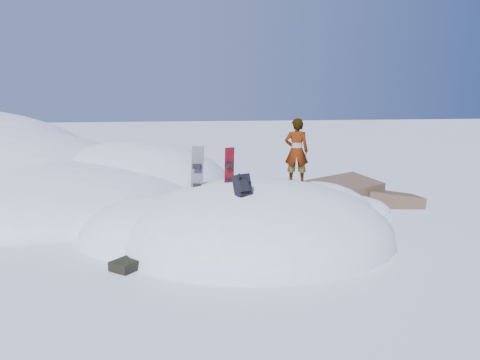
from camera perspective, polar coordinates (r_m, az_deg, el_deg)
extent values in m
plane|color=white|center=(11.84, 1.96, -7.22)|extent=(120.00, 120.00, 0.00)
ellipsoid|color=white|center=(11.84, 1.96, -7.22)|extent=(7.00, 6.00, 3.00)
ellipsoid|color=white|center=(12.17, -8.90, -6.85)|extent=(4.40, 4.00, 2.20)
ellipsoid|color=white|center=(13.05, 9.02, -5.71)|extent=(3.60, 3.20, 2.50)
ellipsoid|color=white|center=(16.83, -22.30, -2.78)|extent=(10.00, 9.00, 2.80)
ellipsoid|color=white|center=(18.92, -13.31, -0.95)|extent=(8.00, 8.00, 3.60)
ellipsoid|color=white|center=(15.77, -21.28, -3.53)|extent=(6.00, 5.00, 1.80)
cube|color=brown|center=(16.01, 12.10, -2.51)|extent=(2.82, 2.41, 1.62)
cube|color=brown|center=(16.37, 17.81, -3.21)|extent=(2.16, 1.80, 1.33)
cube|color=brown|center=(17.34, 12.45, -1.90)|extent=(2.08, 2.01, 1.10)
ellipsoid|color=white|center=(14.98, 12.10, -3.76)|extent=(3.20, 2.40, 1.00)
cube|color=red|center=(11.45, -1.33, 0.49)|extent=(0.27, 0.20, 1.41)
cube|color=black|center=(11.35, -1.29, 1.84)|extent=(0.19, 0.16, 0.12)
cube|color=black|center=(11.42, -1.28, -0.25)|extent=(0.19, 0.16, 0.12)
cube|color=black|center=(11.58, -5.28, 0.11)|extent=(0.40, 0.39, 1.62)
cube|color=black|center=(11.47, -5.28, 1.66)|extent=(0.23, 0.20, 0.15)
cube|color=black|center=(11.55, -5.24, -0.74)|extent=(0.23, 0.20, 0.15)
cube|color=black|center=(10.39, 0.28, -0.64)|extent=(0.46, 0.48, 0.53)
cube|color=black|center=(10.24, 0.43, -0.68)|extent=(0.29, 0.26, 0.29)
cylinder|color=black|center=(10.22, -0.18, -0.09)|extent=(0.04, 0.19, 0.35)
cylinder|color=black|center=(10.26, 0.99, -0.05)|extent=(0.04, 0.19, 0.35)
cube|color=black|center=(10.11, -13.37, -9.91)|extent=(0.83, 0.85, 0.19)
cube|color=black|center=(10.27, -11.50, -9.01)|extent=(0.43, 0.35, 0.13)
imported|color=slate|center=(11.99, 6.90, 3.52)|extent=(0.70, 0.55, 1.67)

